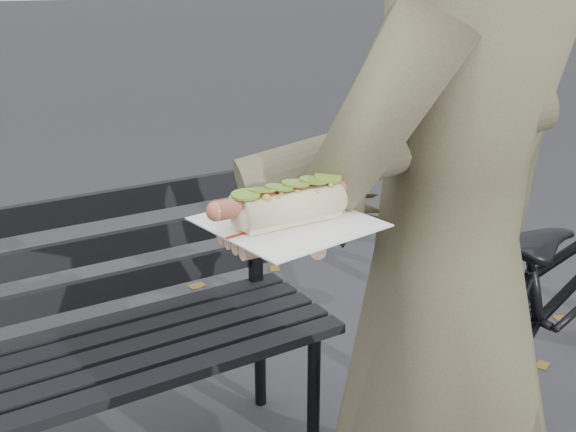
% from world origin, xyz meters
% --- Properties ---
extents(park_bench, '(1.50, 0.44, 0.88)m').
position_xyz_m(park_bench, '(-0.07, 0.97, 0.52)').
color(park_bench, black).
rests_on(park_bench, ground).
extents(bicycle, '(1.84, 0.73, 0.95)m').
position_xyz_m(bicycle, '(1.53, 0.57, 0.47)').
color(bicycle, black).
rests_on(bicycle, ground).
extents(person, '(0.75, 0.58, 1.84)m').
position_xyz_m(person, '(0.42, 0.04, 0.92)').
color(person, '#4E4B34').
rests_on(person, ground).
extents(held_hotdog, '(0.62, 0.30, 0.20)m').
position_xyz_m(held_hotdog, '(0.23, 0.02, 1.20)').
color(held_hotdog, '#4E4B34').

